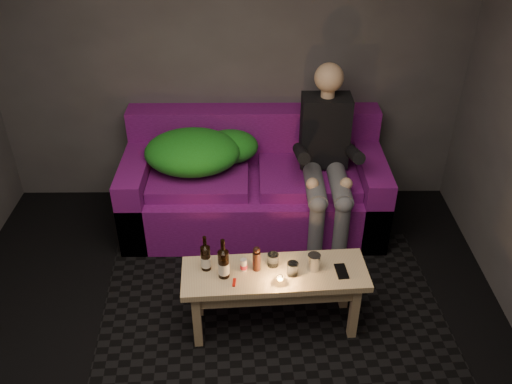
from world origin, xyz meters
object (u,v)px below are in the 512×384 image
(beer_bottle_a, at_px, (206,257))
(beer_bottle_b, at_px, (223,263))
(steel_cup, at_px, (314,262))
(coffee_table, at_px, (275,282))
(person, at_px, (326,155))
(sofa, at_px, (254,187))

(beer_bottle_a, relative_size, beer_bottle_b, 0.89)
(steel_cup, bearing_deg, coffee_table, -174.03)
(beer_bottle_a, xyz_separation_m, steel_cup, (0.70, -0.01, -0.04))
(beer_bottle_a, relative_size, steel_cup, 2.27)
(beer_bottle_b, bearing_deg, steel_cup, 6.24)
(beer_bottle_a, bearing_deg, coffee_table, -4.39)
(coffee_table, bearing_deg, person, 67.74)
(person, height_order, coffee_table, person)
(sofa, relative_size, person, 1.50)
(sofa, bearing_deg, beer_bottle_b, -98.70)
(person, bearing_deg, coffee_table, -112.26)
(person, distance_m, coffee_table, 1.22)
(beer_bottle_a, height_order, steel_cup, beer_bottle_a)
(sofa, distance_m, person, 0.73)
(sofa, height_order, beer_bottle_b, sofa)
(coffee_table, relative_size, steel_cup, 10.68)
(coffee_table, bearing_deg, steel_cup, 5.97)
(person, distance_m, beer_bottle_b, 1.37)
(coffee_table, bearing_deg, beer_bottle_a, 175.61)
(sofa, bearing_deg, steel_cup, -72.67)
(beer_bottle_b, xyz_separation_m, steel_cup, (0.58, 0.06, -0.05))
(sofa, relative_size, steel_cup, 18.60)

